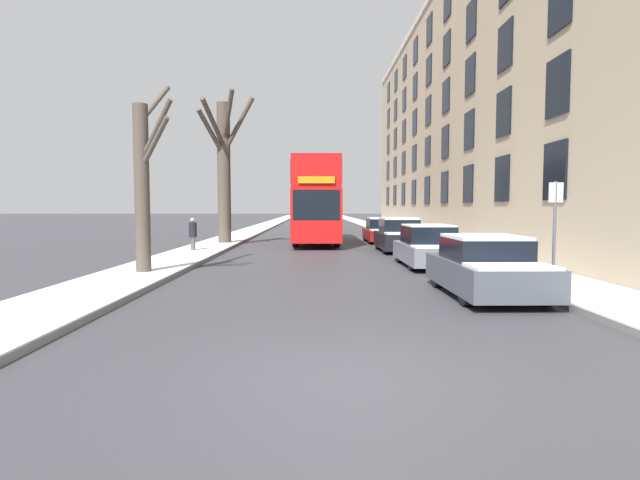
{
  "coord_description": "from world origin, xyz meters",
  "views": [
    {
      "loc": [
        -0.55,
        -6.01,
        2.05
      ],
      "look_at": [
        -0.22,
        17.53,
        0.51
      ],
      "focal_mm": 28.0,
      "sensor_mm": 36.0,
      "label": 1
    }
  ],
  "objects_px": {
    "parked_car_0": "(486,268)",
    "street_sign_post": "(554,232)",
    "bare_tree_left_1": "(224,166)",
    "parked_car_3": "(381,231)",
    "bare_tree_left_0": "(144,182)",
    "pedestrian_left_sidewalk": "(193,234)",
    "double_decker_bus": "(316,198)",
    "parked_car_2": "(399,236)",
    "parked_car_1": "(428,247)",
    "oncoming_van": "(307,215)"
  },
  "relations": [
    {
      "from": "parked_car_1",
      "to": "pedestrian_left_sidewalk",
      "type": "relative_size",
      "value": 2.56
    },
    {
      "from": "parked_car_0",
      "to": "pedestrian_left_sidewalk",
      "type": "relative_size",
      "value": 2.54
    },
    {
      "from": "bare_tree_left_1",
      "to": "double_decker_bus",
      "type": "bearing_deg",
      "value": 22.29
    },
    {
      "from": "street_sign_post",
      "to": "pedestrian_left_sidewalk",
      "type": "bearing_deg",
      "value": 134.0
    },
    {
      "from": "parked_car_0",
      "to": "pedestrian_left_sidewalk",
      "type": "xyz_separation_m",
      "value": [
        -9.37,
        10.76,
        0.22
      ]
    },
    {
      "from": "parked_car_3",
      "to": "street_sign_post",
      "type": "relative_size",
      "value": 1.6
    },
    {
      "from": "parked_car_3",
      "to": "oncoming_van",
      "type": "bearing_deg",
      "value": 101.97
    },
    {
      "from": "street_sign_post",
      "to": "parked_car_1",
      "type": "bearing_deg",
      "value": 102.74
    },
    {
      "from": "bare_tree_left_1",
      "to": "pedestrian_left_sidewalk",
      "type": "xyz_separation_m",
      "value": [
        -0.58,
        -4.71,
        -3.37
      ]
    },
    {
      "from": "parked_car_2",
      "to": "bare_tree_left_1",
      "type": "bearing_deg",
      "value": 156.49
    },
    {
      "from": "parked_car_0",
      "to": "street_sign_post",
      "type": "xyz_separation_m",
      "value": [
        1.39,
        -0.38,
        0.86
      ]
    },
    {
      "from": "double_decker_bus",
      "to": "parked_car_0",
      "type": "relative_size",
      "value": 2.68
    },
    {
      "from": "oncoming_van",
      "to": "pedestrian_left_sidewalk",
      "type": "xyz_separation_m",
      "value": [
        -4.7,
        -28.99,
        -0.36
      ]
    },
    {
      "from": "double_decker_bus",
      "to": "oncoming_van",
      "type": "relative_size",
      "value": 1.88
    },
    {
      "from": "parked_car_2",
      "to": "parked_car_1",
      "type": "bearing_deg",
      "value": -90.0
    },
    {
      "from": "bare_tree_left_0",
      "to": "parked_car_3",
      "type": "relative_size",
      "value": 1.45
    },
    {
      "from": "street_sign_post",
      "to": "bare_tree_left_0",
      "type": "bearing_deg",
      "value": 160.33
    },
    {
      "from": "parked_car_0",
      "to": "pedestrian_left_sidewalk",
      "type": "bearing_deg",
      "value": 131.04
    },
    {
      "from": "bare_tree_left_1",
      "to": "parked_car_3",
      "type": "bearing_deg",
      "value": 14.46
    },
    {
      "from": "parked_car_1",
      "to": "parked_car_0",
      "type": "bearing_deg",
      "value": -90.0
    },
    {
      "from": "parked_car_3",
      "to": "street_sign_post",
      "type": "xyz_separation_m",
      "value": [
        1.39,
        -18.12,
        0.84
      ]
    },
    {
      "from": "bare_tree_left_0",
      "to": "pedestrian_left_sidewalk",
      "type": "xyz_separation_m",
      "value": [
        -0.38,
        7.43,
        -1.93
      ]
    },
    {
      "from": "bare_tree_left_0",
      "to": "bare_tree_left_1",
      "type": "relative_size",
      "value": 0.76
    },
    {
      "from": "parked_car_3",
      "to": "bare_tree_left_0",
      "type": "bearing_deg",
      "value": -121.95
    },
    {
      "from": "bare_tree_left_0",
      "to": "parked_car_0",
      "type": "height_order",
      "value": "bare_tree_left_0"
    },
    {
      "from": "bare_tree_left_0",
      "to": "parked_car_2",
      "type": "xyz_separation_m",
      "value": [
        8.99,
        8.32,
        -2.09
      ]
    },
    {
      "from": "oncoming_van",
      "to": "double_decker_bus",
      "type": "bearing_deg",
      "value": -87.92
    },
    {
      "from": "parked_car_0",
      "to": "parked_car_1",
      "type": "distance_m",
      "value": 5.78
    },
    {
      "from": "double_decker_bus",
      "to": "pedestrian_left_sidewalk",
      "type": "relative_size",
      "value": 6.82
    },
    {
      "from": "bare_tree_left_0",
      "to": "parked_car_1",
      "type": "relative_size",
      "value": 1.5
    },
    {
      "from": "bare_tree_left_0",
      "to": "parked_car_2",
      "type": "bearing_deg",
      "value": 42.8
    },
    {
      "from": "parked_car_0",
      "to": "street_sign_post",
      "type": "distance_m",
      "value": 1.68
    },
    {
      "from": "parked_car_2",
      "to": "parked_car_3",
      "type": "xyz_separation_m",
      "value": [
        0.0,
        6.09,
        -0.05
      ]
    },
    {
      "from": "bare_tree_left_0",
      "to": "street_sign_post",
      "type": "height_order",
      "value": "bare_tree_left_0"
    },
    {
      "from": "bare_tree_left_1",
      "to": "street_sign_post",
      "type": "distance_m",
      "value": 19.04
    },
    {
      "from": "bare_tree_left_1",
      "to": "double_decker_bus",
      "type": "height_order",
      "value": "bare_tree_left_1"
    },
    {
      "from": "bare_tree_left_0",
      "to": "oncoming_van",
      "type": "distance_m",
      "value": 36.71
    },
    {
      "from": "parked_car_2",
      "to": "pedestrian_left_sidewalk",
      "type": "height_order",
      "value": "pedestrian_left_sidewalk"
    },
    {
      "from": "street_sign_post",
      "to": "parked_car_0",
      "type": "bearing_deg",
      "value": 164.67
    },
    {
      "from": "bare_tree_left_1",
      "to": "parked_car_3",
      "type": "distance_m",
      "value": 9.75
    },
    {
      "from": "double_decker_bus",
      "to": "pedestrian_left_sidewalk",
      "type": "distance_m",
      "value": 8.87
    },
    {
      "from": "bare_tree_left_1",
      "to": "pedestrian_left_sidewalk",
      "type": "bearing_deg",
      "value": -97.02
    },
    {
      "from": "pedestrian_left_sidewalk",
      "to": "bare_tree_left_1",
      "type": "bearing_deg",
      "value": 145.61
    },
    {
      "from": "parked_car_1",
      "to": "street_sign_post",
      "type": "xyz_separation_m",
      "value": [
        1.39,
        -6.16,
        0.84
      ]
    },
    {
      "from": "bare_tree_left_0",
      "to": "pedestrian_left_sidewalk",
      "type": "relative_size",
      "value": 3.85
    },
    {
      "from": "bare_tree_left_0",
      "to": "pedestrian_left_sidewalk",
      "type": "bearing_deg",
      "value": 92.93
    },
    {
      "from": "bare_tree_left_0",
      "to": "street_sign_post",
      "type": "relative_size",
      "value": 2.32
    },
    {
      "from": "bare_tree_left_1",
      "to": "street_sign_post",
      "type": "xyz_separation_m",
      "value": [
        10.18,
        -15.85,
        -2.74
      ]
    },
    {
      "from": "parked_car_3",
      "to": "pedestrian_left_sidewalk",
      "type": "bearing_deg",
      "value": -143.32
    },
    {
      "from": "pedestrian_left_sidewalk",
      "to": "street_sign_post",
      "type": "xyz_separation_m",
      "value": [
        10.76,
        -11.14,
        0.64
      ]
    }
  ]
}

